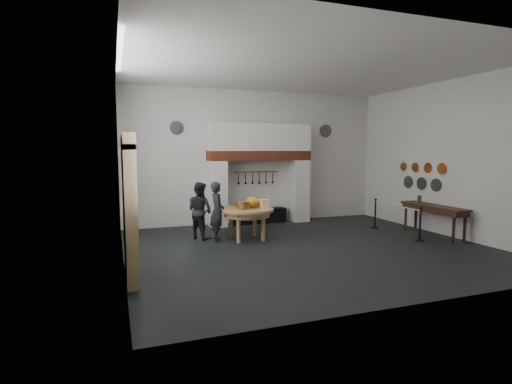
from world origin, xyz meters
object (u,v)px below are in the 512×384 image
object	(u,v)px
barrier_post_far	(375,214)
barrier_post_near	(420,225)
work_table	(247,210)
visitor_near	(217,211)
iron_range	(259,216)
side_table	(434,206)
visitor_far	(200,211)

from	to	relation	value
barrier_post_far	barrier_post_near	bearing A→B (deg)	-90.00
barrier_post_near	work_table	bearing A→B (deg)	157.44
visitor_near	iron_range	bearing A→B (deg)	-38.71
iron_range	side_table	distance (m)	5.53
visitor_near	visitor_far	xyz separation A→B (m)	(-0.40, 0.40, -0.01)
work_table	visitor_near	bearing A→B (deg)	171.72
visitor_far	barrier_post_far	world-z (taller)	visitor_far
visitor_far	barrier_post_far	size ratio (longest dim) A/B	1.78
side_table	iron_range	bearing A→B (deg)	138.29
work_table	visitor_far	xyz separation A→B (m)	(-1.22, 0.52, -0.04)
iron_range	barrier_post_near	distance (m)	5.22
visitor_far	barrier_post_near	bearing A→B (deg)	-148.45
work_table	side_table	xyz separation A→B (m)	(5.28, -1.38, 0.03)
iron_range	visitor_far	distance (m)	3.02
side_table	barrier_post_far	xyz separation A→B (m)	(-0.88, 1.55, -0.42)
barrier_post_near	barrier_post_far	xyz separation A→B (m)	(0.00, 2.00, 0.00)
visitor_far	barrier_post_near	size ratio (longest dim) A/B	1.78
visitor_near	side_table	world-z (taller)	visitor_near
iron_range	barrier_post_far	size ratio (longest dim) A/B	2.11
work_table	side_table	size ratio (longest dim) A/B	0.68
iron_range	barrier_post_near	xyz separation A→B (m)	(3.22, -4.10, 0.20)
side_table	barrier_post_near	distance (m)	1.07
visitor_near	visitor_far	bearing A→B (deg)	49.19
iron_range	work_table	bearing A→B (deg)	-117.40
iron_range	work_table	world-z (taller)	work_table
iron_range	visitor_near	bearing A→B (deg)	-132.90
barrier_post_near	barrier_post_far	bearing A→B (deg)	90.00
iron_range	barrier_post_far	distance (m)	3.85
visitor_near	barrier_post_far	distance (m)	5.24
work_table	barrier_post_near	size ratio (longest dim) A/B	1.67
visitor_far	side_table	distance (m)	6.77
work_table	barrier_post_far	distance (m)	4.42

